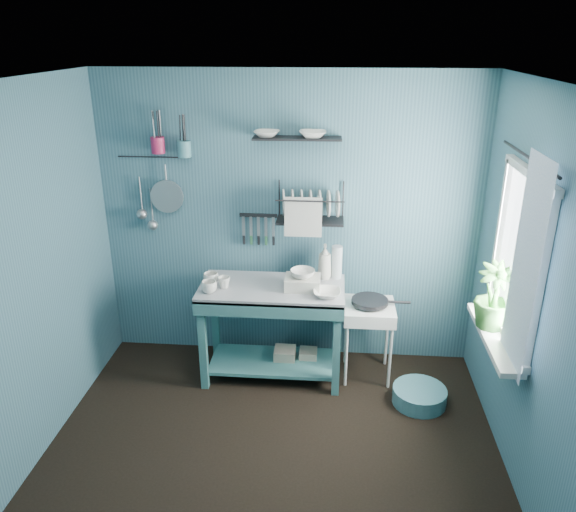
# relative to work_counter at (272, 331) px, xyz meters

# --- Properties ---
(floor) EXTENTS (3.20, 3.20, 0.00)m
(floor) POSITION_rel_work_counter_xyz_m (0.10, -1.09, -0.42)
(floor) COLOR black
(floor) RESTS_ON ground
(ceiling) EXTENTS (3.20, 3.20, 0.00)m
(ceiling) POSITION_rel_work_counter_xyz_m (0.10, -1.09, 2.08)
(ceiling) COLOR silver
(ceiling) RESTS_ON ground
(wall_back) EXTENTS (3.20, 0.00, 3.20)m
(wall_back) POSITION_rel_work_counter_xyz_m (0.10, 0.41, 0.83)
(wall_back) COLOR #345C6B
(wall_back) RESTS_ON ground
(wall_front) EXTENTS (3.20, 0.00, 3.20)m
(wall_front) POSITION_rel_work_counter_xyz_m (0.10, -2.59, 0.83)
(wall_front) COLOR #345C6B
(wall_front) RESTS_ON ground
(wall_left) EXTENTS (0.00, 3.00, 3.00)m
(wall_left) POSITION_rel_work_counter_xyz_m (-1.50, -1.09, 0.83)
(wall_left) COLOR #345C6B
(wall_left) RESTS_ON ground
(wall_right) EXTENTS (0.00, 3.00, 3.00)m
(wall_right) POSITION_rel_work_counter_xyz_m (1.70, -1.09, 0.83)
(wall_right) COLOR #345C6B
(wall_right) RESTS_ON ground
(work_counter) EXTENTS (1.24, 0.72, 0.83)m
(work_counter) POSITION_rel_work_counter_xyz_m (0.00, 0.00, 0.00)
(work_counter) COLOR #346D6F
(work_counter) RESTS_ON floor
(mug_left) EXTENTS (0.12, 0.12, 0.10)m
(mug_left) POSITION_rel_work_counter_xyz_m (-0.48, -0.16, 0.47)
(mug_left) COLOR silver
(mug_left) RESTS_ON work_counter
(mug_mid) EXTENTS (0.14, 0.14, 0.09)m
(mug_mid) POSITION_rel_work_counter_xyz_m (-0.38, -0.06, 0.46)
(mug_mid) COLOR silver
(mug_mid) RESTS_ON work_counter
(mug_right) EXTENTS (0.17, 0.17, 0.10)m
(mug_right) POSITION_rel_work_counter_xyz_m (-0.50, 0.00, 0.47)
(mug_right) COLOR silver
(mug_right) RESTS_ON work_counter
(wash_tub) EXTENTS (0.28, 0.22, 0.10)m
(wash_tub) POSITION_rel_work_counter_xyz_m (0.25, -0.02, 0.47)
(wash_tub) COLOR beige
(wash_tub) RESTS_ON work_counter
(tub_bowl) EXTENTS (0.20, 0.19, 0.06)m
(tub_bowl) POSITION_rel_work_counter_xyz_m (0.25, -0.02, 0.55)
(tub_bowl) COLOR silver
(tub_bowl) RESTS_ON wash_tub
(soap_bottle) EXTENTS (0.11, 0.12, 0.30)m
(soap_bottle) POSITION_rel_work_counter_xyz_m (0.42, 0.20, 0.57)
(soap_bottle) COLOR beige
(soap_bottle) RESTS_ON work_counter
(water_bottle) EXTENTS (0.09, 0.09, 0.28)m
(water_bottle) POSITION_rel_work_counter_xyz_m (0.52, 0.22, 0.56)
(water_bottle) COLOR silver
(water_bottle) RESTS_ON work_counter
(counter_bowl) EXTENTS (0.22, 0.22, 0.05)m
(counter_bowl) POSITION_rel_work_counter_xyz_m (0.45, -0.15, 0.44)
(counter_bowl) COLOR silver
(counter_bowl) RESTS_ON work_counter
(hotplate_stand) EXTENTS (0.43, 0.43, 0.66)m
(hotplate_stand) POSITION_rel_work_counter_xyz_m (0.80, 0.06, -0.08)
(hotplate_stand) COLOR silver
(hotplate_stand) RESTS_ON floor
(frying_pan) EXTENTS (0.30, 0.30, 0.03)m
(frying_pan) POSITION_rel_work_counter_xyz_m (0.80, 0.06, 0.29)
(frying_pan) COLOR black
(frying_pan) RESTS_ON hotplate_stand
(knife_strip) EXTENTS (0.32, 0.02, 0.03)m
(knife_strip) POSITION_rel_work_counter_xyz_m (-0.15, 0.38, 0.90)
(knife_strip) COLOR black
(knife_strip) RESTS_ON wall_back
(dish_rack) EXTENTS (0.57, 0.30, 0.32)m
(dish_rack) POSITION_rel_work_counter_xyz_m (0.29, 0.28, 1.04)
(dish_rack) COLOR black
(dish_rack) RESTS_ON wall_back
(upper_shelf) EXTENTS (0.71, 0.20, 0.02)m
(upper_shelf) POSITION_rel_work_counter_xyz_m (0.18, 0.31, 1.56)
(upper_shelf) COLOR black
(upper_shelf) RESTS_ON wall_back
(shelf_bowl_left) EXTENTS (0.22, 0.22, 0.05)m
(shelf_bowl_left) POSITION_rel_work_counter_xyz_m (-0.06, 0.31, 1.67)
(shelf_bowl_left) COLOR silver
(shelf_bowl_left) RESTS_ON upper_shelf
(shelf_bowl_right) EXTENTS (0.22, 0.22, 0.05)m
(shelf_bowl_right) POSITION_rel_work_counter_xyz_m (0.30, 0.31, 1.63)
(shelf_bowl_right) COLOR silver
(shelf_bowl_right) RESTS_ON upper_shelf
(utensil_cup_magenta) EXTENTS (0.11, 0.11, 0.13)m
(utensil_cup_magenta) POSITION_rel_work_counter_xyz_m (-0.95, 0.33, 1.49)
(utensil_cup_magenta) COLOR #A81F4A
(utensil_cup_magenta) RESTS_ON wall_back
(utensil_cup_teal) EXTENTS (0.11, 0.11, 0.13)m
(utensil_cup_teal) POSITION_rel_work_counter_xyz_m (-0.74, 0.33, 1.46)
(utensil_cup_teal) COLOR teal
(utensil_cup_teal) RESTS_ON wall_back
(colander) EXTENTS (0.28, 0.03, 0.28)m
(colander) POSITION_rel_work_counter_xyz_m (-0.92, 0.36, 1.05)
(colander) COLOR #989C9F
(colander) RESTS_ON wall_back
(ladle_outer) EXTENTS (0.01, 0.01, 0.30)m
(ladle_outer) POSITION_rel_work_counter_xyz_m (-1.15, 0.37, 1.06)
(ladle_outer) COLOR #989C9F
(ladle_outer) RESTS_ON wall_back
(ladle_inner) EXTENTS (0.01, 0.01, 0.30)m
(ladle_inner) POSITION_rel_work_counter_xyz_m (-1.07, 0.37, 0.96)
(ladle_inner) COLOR #989C9F
(ladle_inner) RESTS_ON wall_back
(hook_rail) EXTENTS (0.60, 0.01, 0.01)m
(hook_rail) POSITION_rel_work_counter_xyz_m (-1.02, 0.38, 1.38)
(hook_rail) COLOR black
(hook_rail) RESTS_ON wall_back
(window_glass) EXTENTS (0.00, 1.10, 1.10)m
(window_glass) POSITION_rel_work_counter_xyz_m (1.69, -0.64, 0.98)
(window_glass) COLOR white
(window_glass) RESTS_ON wall_right
(windowsill) EXTENTS (0.16, 0.95, 0.04)m
(windowsill) POSITION_rel_work_counter_xyz_m (1.60, -0.64, 0.39)
(windowsill) COLOR silver
(windowsill) RESTS_ON wall_right
(curtain) EXTENTS (0.00, 1.35, 1.35)m
(curtain) POSITION_rel_work_counter_xyz_m (1.62, -0.94, 1.03)
(curtain) COLOR white
(curtain) RESTS_ON wall_right
(curtain_rod) EXTENTS (0.02, 1.05, 0.02)m
(curtain_rod) POSITION_rel_work_counter_xyz_m (1.64, -0.64, 1.63)
(curtain_rod) COLOR black
(curtain_rod) RESTS_ON wall_right
(potted_plant) EXTENTS (0.28, 0.28, 0.47)m
(potted_plant) POSITION_rel_work_counter_xyz_m (1.60, -0.53, 0.65)
(potted_plant) COLOR #336F2C
(potted_plant) RESTS_ON windowsill
(storage_tin_large) EXTENTS (0.18, 0.18, 0.22)m
(storage_tin_large) POSITION_rel_work_counter_xyz_m (0.10, 0.05, -0.31)
(storage_tin_large) COLOR gray
(storage_tin_large) RESTS_ON floor
(storage_tin_small) EXTENTS (0.15, 0.15, 0.20)m
(storage_tin_small) POSITION_rel_work_counter_xyz_m (0.30, 0.08, -0.32)
(storage_tin_small) COLOR gray
(storage_tin_small) RESTS_ON floor
(floor_basin) EXTENTS (0.43, 0.43, 0.13)m
(floor_basin) POSITION_rel_work_counter_xyz_m (1.21, -0.31, -0.35)
(floor_basin) COLOR teal
(floor_basin) RESTS_ON floor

